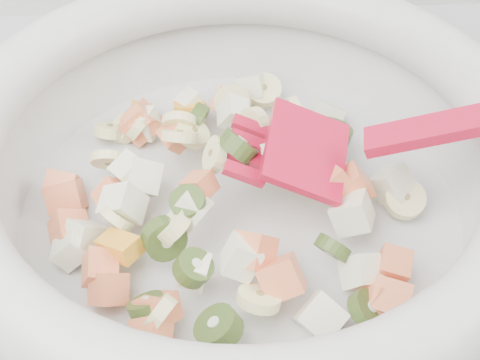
{
  "coord_description": "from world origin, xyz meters",
  "views": [
    {
      "loc": [
        -0.03,
        1.12,
        1.28
      ],
      "look_at": [
        -0.02,
        1.46,
        0.95
      ],
      "focal_mm": 55.0,
      "sensor_mm": 36.0,
      "label": 1
    }
  ],
  "objects": [
    {
      "name": "mixing_bowl",
      "position": [
        -0.02,
        1.46,
        0.96
      ],
      "size": [
        0.46,
        0.38,
        0.16
      ],
      "color": "#BDBDBB",
      "rests_on": "counter"
    }
  ]
}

